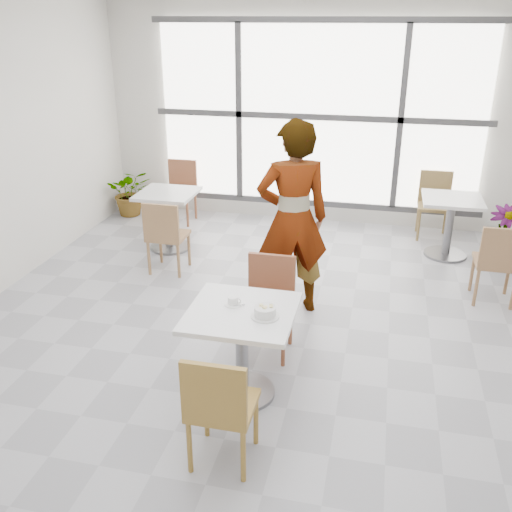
% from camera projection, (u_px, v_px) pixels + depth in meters
% --- Properties ---
extents(floor, '(7.00, 7.00, 0.00)m').
position_uv_depth(floor, '(263.00, 343.00, 5.21)').
color(floor, '#9E9EA5').
rests_on(floor, ground).
extents(wall_back, '(6.00, 0.00, 6.00)m').
position_uv_depth(wall_back, '(318.00, 116.00, 7.75)').
color(wall_back, silver).
rests_on(wall_back, ground).
extents(window, '(4.60, 0.07, 2.52)m').
position_uv_depth(window, '(318.00, 117.00, 7.69)').
color(window, white).
rests_on(window, ground).
extents(main_table, '(0.80, 0.80, 0.75)m').
position_uv_depth(main_table, '(242.00, 337.00, 4.32)').
color(main_table, white).
rests_on(main_table, ground).
extents(chair_near, '(0.42, 0.42, 0.87)m').
position_uv_depth(chair_near, '(219.00, 404.00, 3.61)').
color(chair_near, '#A37B36').
rests_on(chair_near, ground).
extents(chair_far, '(0.42, 0.42, 0.87)m').
position_uv_depth(chair_far, '(269.00, 298.00, 4.96)').
color(chair_far, brown).
rests_on(chair_far, ground).
extents(oatmeal_bowl, '(0.21, 0.21, 0.09)m').
position_uv_depth(oatmeal_bowl, '(265.00, 312.00, 4.12)').
color(oatmeal_bowl, silver).
rests_on(oatmeal_bowl, main_table).
extents(coffee_cup, '(0.16, 0.13, 0.07)m').
position_uv_depth(coffee_cup, '(233.00, 301.00, 4.30)').
color(coffee_cup, white).
rests_on(coffee_cup, main_table).
extents(person, '(0.82, 0.68, 1.93)m').
position_uv_depth(person, '(293.00, 219.00, 5.45)').
color(person, black).
rests_on(person, ground).
extents(bg_table_left, '(0.70, 0.70, 0.75)m').
position_uv_depth(bg_table_left, '(168.00, 212.00, 7.13)').
color(bg_table_left, silver).
rests_on(bg_table_left, ground).
extents(bg_table_right, '(0.70, 0.70, 0.75)m').
position_uv_depth(bg_table_right, '(450.00, 219.00, 6.91)').
color(bg_table_right, silver).
rests_on(bg_table_right, ground).
extents(bg_chair_left_near, '(0.42, 0.42, 0.87)m').
position_uv_depth(bg_chair_left_near, '(165.00, 233.00, 6.43)').
color(bg_chair_left_near, '#996F47').
rests_on(bg_chair_left_near, ground).
extents(bg_chair_left_far, '(0.42, 0.42, 0.87)m').
position_uv_depth(bg_chair_left_far, '(181.00, 187.00, 8.13)').
color(bg_chair_left_far, brown).
rests_on(bg_chair_left_far, ground).
extents(bg_chair_right_near, '(0.42, 0.42, 0.87)m').
position_uv_depth(bg_chair_right_near, '(498.00, 259.00, 5.73)').
color(bg_chair_right_near, '#926944').
rests_on(bg_chair_right_near, ground).
extents(bg_chair_right_far, '(0.42, 0.42, 0.87)m').
position_uv_depth(bg_chair_right_far, '(434.00, 200.00, 7.56)').
color(bg_chair_right_far, olive).
rests_on(bg_chair_right_far, ground).
extents(plant_left, '(0.80, 0.75, 0.70)m').
position_uv_depth(plant_left, '(130.00, 192.00, 8.40)').
color(plant_left, '#5B7E44').
rests_on(plant_left, ground).
extents(plant_right, '(0.41, 0.41, 0.69)m').
position_uv_depth(plant_right, '(503.00, 234.00, 6.81)').
color(plant_right, '#4B8240').
rests_on(plant_right, ground).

